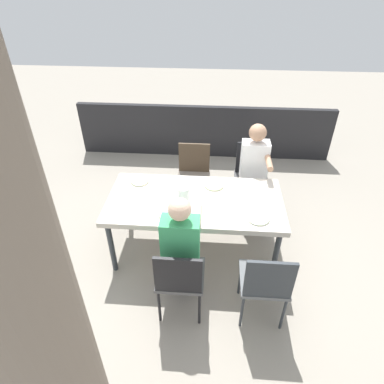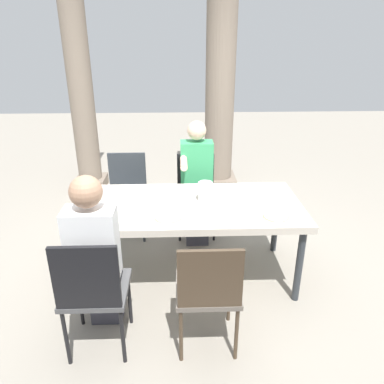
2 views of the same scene
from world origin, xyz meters
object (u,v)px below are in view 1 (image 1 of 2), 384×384
Objects in this scene: chair_west_south at (251,174)px; plate_1 at (214,185)px; stone_column_centre at (50,366)px; plate_2 at (169,215)px; diner_man_white at (182,248)px; diner_woman_green at (254,171)px; chair_mid_south at (194,173)px; plate_0 at (258,218)px; plate_3 at (140,181)px; chair_west_north at (265,281)px; chair_mid_north at (180,277)px; dining_table at (195,204)px; water_pitcher at (184,195)px.

plate_1 is (0.49, 0.62, 0.21)m from chair_west_south.
stone_column_centre is (1.16, 3.12, 0.95)m from chair_west_south.
plate_1 and plate_2 have the same top height.
stone_column_centre is (0.39, 1.52, 0.80)m from diner_man_white.
stone_column_centre is at bearing 83.61° from plate_2.
diner_man_white is at bearing 61.38° from diner_woman_green.
chair_mid_south reaches higher than plate_0.
stone_column_centre is 13.67× the size of plate_1.
plate_2 is at bearing 51.46° from plate_1.
chair_mid_south reaches higher than plate_3.
chair_mid_south reaches higher than plate_1.
chair_west_north is 4.00× the size of plate_0.
plate_2 is (0.18, -0.41, 0.06)m from diner_man_white.
chair_mid_north is 0.66m from plate_2.
dining_table is at bearing -101.85° from stone_column_centre.
plate_1 is (-0.28, 0.62, 0.23)m from chair_mid_south.
chair_mid_north is 3.96× the size of plate_1.
plate_2 is (0.95, 1.19, 0.21)m from chair_west_south.
diner_woman_green is (-0.00, 0.18, 0.16)m from chair_west_south.
water_pitcher reaches higher than chair_west_north.
diner_man_white is 0.85m from plate_0.
chair_mid_south is (-0.00, -1.78, 0.01)m from chair_mid_north.
diner_man_white reaches higher than dining_table.
diner_woman_green is 1.39m from plate_2.
diner_woman_green is (-0.78, -1.60, 0.19)m from chair_mid_north.
plate_2 is (0.25, 0.30, 0.07)m from dining_table.
diner_man_white is at bearing 93.85° from water_pitcher.
dining_table is 1.14m from chair_west_north.
plate_1 is at bearing -104.99° from stone_column_centre.
chair_west_south is 0.31× the size of stone_column_centre.
chair_mid_north is 4.91× the size of water_pitcher.
water_pitcher is (0.82, -0.85, 0.30)m from chair_west_north.
diner_woman_green is at bearing -111.65° from stone_column_centre.
stone_column_centre reaches higher than chair_west_south.
diner_man_white reaches higher than plate_1.
chair_west_north is at bearing 147.77° from plate_2.
chair_mid_south is (0.77, 0.00, -0.02)m from chair_west_south.
chair_mid_north is (0.08, 0.89, -0.17)m from dining_table.
diner_man_white is at bearing 120.80° from plate_3.
dining_table is 2.03× the size of chair_west_south.
water_pitcher is at bearing -46.10° from chair_west_north.
diner_woman_green is at bearing -92.26° from plate_0.
chair_west_north is at bearing 113.44° from chair_mid_south.
plate_1 is 0.73m from plate_2.
stone_column_centre is (0.39, 1.34, 0.98)m from chair_mid_north.
plate_1 is (-0.20, -0.27, 0.07)m from dining_table.
plate_2 is 1.14× the size of water_pitcher.
chair_west_south is 4.18× the size of plate_0.
plate_3 is (1.37, -1.18, 0.23)m from chair_west_north.
plate_3 is (0.20, -2.52, -0.75)m from stone_column_centre.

